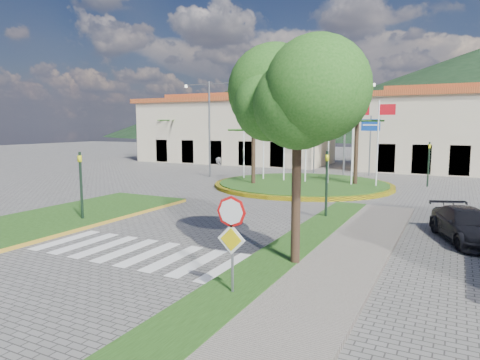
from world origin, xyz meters
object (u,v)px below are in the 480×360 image
at_px(white_van, 236,159).
at_px(car_dark_b, 402,165).
at_px(car_side_right, 467,225).
at_px(stop_sign, 232,230).
at_px(roundabout_island, 303,184).
at_px(deciduous_tree, 298,98).
at_px(car_dark_a, 297,161).

bearing_deg(white_van, car_dark_b, -106.95).
bearing_deg(car_side_right, stop_sign, -142.09).
bearing_deg(car_dark_b, car_side_right, -170.32).
height_order(roundabout_island, white_van, roundabout_island).
relative_size(roundabout_island, car_dark_b, 3.33).
bearing_deg(stop_sign, car_side_right, 58.56).
bearing_deg(stop_sign, roundabout_island, 103.73).
height_order(roundabout_island, deciduous_tree, deciduous_tree).
bearing_deg(car_dark_a, roundabout_island, -156.34).
bearing_deg(car_dark_a, white_van, 97.91).
height_order(deciduous_tree, car_side_right, deciduous_tree).
height_order(roundabout_island, stop_sign, roundabout_island).
bearing_deg(deciduous_tree, stop_sign, -101.18).
distance_m(roundabout_island, car_dark_a, 14.58).
relative_size(stop_sign, car_dark_b, 0.70).
xyz_separation_m(stop_sign, deciduous_tree, (0.60, 3.04, 3.38)).
distance_m(deciduous_tree, car_dark_a, 32.75).
xyz_separation_m(white_van, car_side_right, (22.47, -24.19, 0.01)).
xyz_separation_m(car_dark_a, car_dark_b, (10.39, 0.11, 0.02)).
height_order(white_van, car_side_right, car_side_right).
xyz_separation_m(roundabout_island, car_dark_b, (5.15, 13.71, 0.45)).
bearing_deg(car_side_right, car_dark_a, 101.34).
bearing_deg(roundabout_island, white_van, 133.31).
height_order(car_dark_b, car_side_right, car_dark_b).
bearing_deg(white_van, roundabout_island, -156.15).
bearing_deg(car_side_right, deciduous_tree, -150.33).
distance_m(car_dark_a, car_side_right, 29.29).
xyz_separation_m(deciduous_tree, car_side_right, (4.77, 5.75, -4.55)).
distance_m(car_dark_b, car_side_right, 25.47).
height_order(white_van, car_dark_a, white_van).
height_order(roundabout_island, car_side_right, roundabout_island).
bearing_deg(deciduous_tree, car_dark_b, 90.65).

